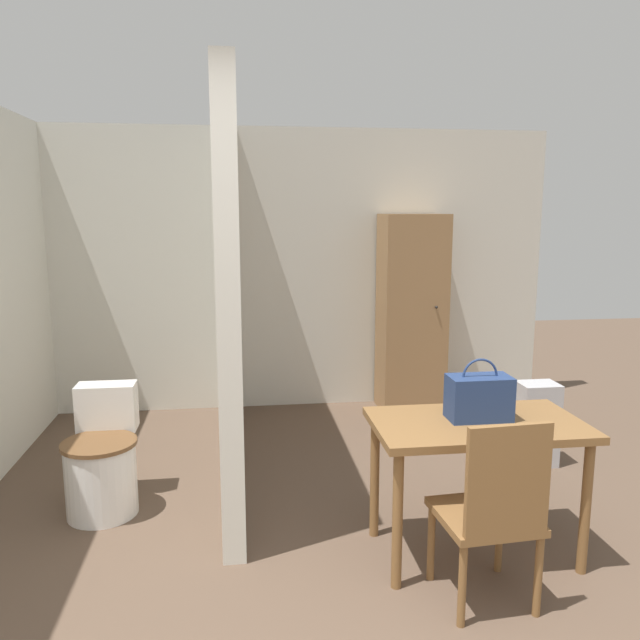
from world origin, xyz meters
name	(u,v)px	position (x,y,z in m)	size (l,w,h in m)	color
wall_back	(278,270)	(0.00, 4.11, 1.25)	(4.94, 0.12, 2.50)	silver
partition_wall	(231,290)	(-0.41, 2.74, 1.25)	(0.12, 2.62, 2.50)	silver
dining_table	(477,439)	(0.84, 1.38, 0.63)	(1.07, 0.61, 0.73)	brown
wooden_chair	(493,509)	(0.74, 0.94, 0.48)	(0.45, 0.45, 0.91)	brown
toilet	(102,463)	(-1.19, 2.14, 0.30)	(0.43, 0.58, 0.72)	white
handbag	(479,397)	(0.85, 1.41, 0.84)	(0.32, 0.17, 0.32)	navy
wooden_cabinet	(411,313)	(1.17, 3.82, 0.88)	(0.56, 0.46, 1.75)	#997047
space_heater	(536,424)	(1.71, 2.46, 0.30)	(0.27, 0.21, 0.59)	#BCBCC1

